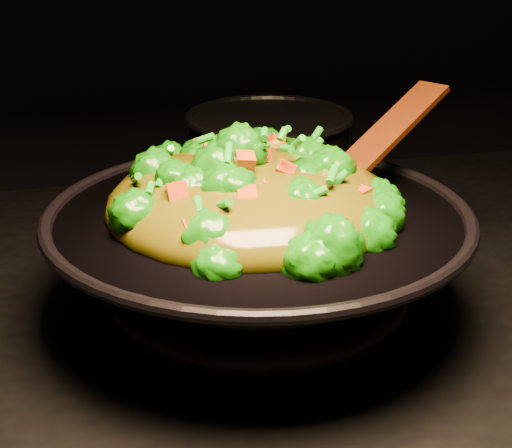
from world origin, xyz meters
name	(u,v)px	position (x,y,z in m)	size (l,w,h in m)	color
wok	(258,267)	(-0.09, -0.02, 0.96)	(0.42, 0.42, 0.12)	black
stir_fry	(251,162)	(-0.10, 0.00, 1.07)	(0.30, 0.30, 0.10)	#156D07
spatula	(371,149)	(0.04, 0.03, 1.06)	(0.26, 0.04, 0.01)	#3B1508
back_pot	(269,157)	(0.01, 0.32, 0.97)	(0.23, 0.23, 0.13)	black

